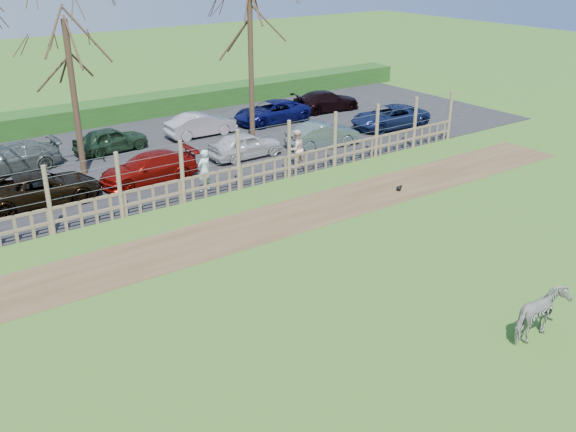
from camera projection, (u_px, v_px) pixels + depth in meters
ground at (310, 285)px, 18.80m from camera, size 120.00×120.00×0.00m
dirt_strip at (231, 233)px, 22.16m from camera, size 34.00×2.80×0.01m
asphalt at (119, 160)px, 29.63m from camera, size 44.00×13.00×0.04m
hedge at (68, 118)px, 34.65m from camera, size 46.00×2.00×1.10m
fence at (183, 183)px, 24.46m from camera, size 30.16×0.16×2.50m
tree_mid at (69, 61)px, 25.91m from camera, size 4.80×4.80×6.83m
tree_right at (250, 33)px, 30.96m from camera, size 4.80×4.80×7.35m
zebra at (541, 315)px, 16.03m from camera, size 1.66×0.85×1.36m
visitor_a at (204, 171)px, 25.52m from camera, size 0.71×0.56×1.72m
visitor_b at (296, 149)px, 28.18m from camera, size 0.89×0.72×1.72m
crow at (399, 188)px, 25.92m from camera, size 0.28×0.20×0.22m
car_2 at (42, 188)px, 24.44m from camera, size 4.45×2.30×1.20m
car_3 at (148, 168)px, 26.61m from camera, size 4.14×1.70×1.20m
car_4 at (245, 145)px, 29.65m from camera, size 3.54×1.46×1.20m
car_5 at (323, 135)px, 31.25m from camera, size 3.77×1.69×1.20m
car_6 at (390, 117)px, 34.43m from camera, size 4.55×2.55×1.20m
car_9 at (11, 158)px, 27.86m from camera, size 4.20×1.84×1.20m
car_10 at (111, 140)px, 30.46m from camera, size 3.67×1.85×1.20m
car_11 at (201, 125)px, 32.97m from camera, size 3.67×1.36×1.20m
car_12 at (272, 112)px, 35.44m from camera, size 4.37×2.10×1.20m
car_13 at (326, 101)px, 37.92m from camera, size 4.28×2.08×1.20m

